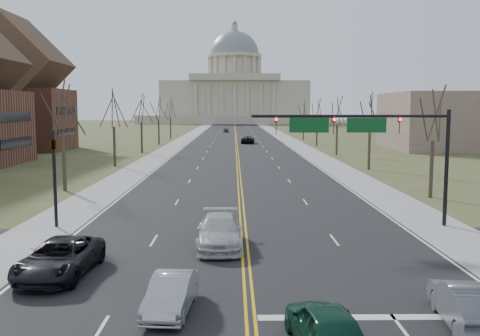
{
  "coord_description": "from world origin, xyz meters",
  "views": [
    {
      "loc": [
        -0.59,
        -18.9,
        7.29
      ],
      "look_at": [
        -0.12,
        19.19,
        3.0
      ],
      "focal_mm": 40.0,
      "sensor_mm": 36.0,
      "label": 1
    }
  ],
  "objects_px": {
    "car_nb_outer_lead": "(469,304)",
    "car_sb_inner_second": "(220,232)",
    "signal_mast": "(365,133)",
    "car_nb_inner_lead": "(326,327)",
    "car_sb_inner_lead": "(171,294)",
    "car_sb_outer_lead": "(60,258)",
    "signal_left": "(54,167)",
    "car_far_nb": "(248,140)",
    "car_far_sb": "(226,130)"
  },
  "relations": [
    {
      "from": "car_nb_outer_lead",
      "to": "car_sb_inner_second",
      "type": "relative_size",
      "value": 0.83
    },
    {
      "from": "signal_mast",
      "to": "car_nb_inner_lead",
      "type": "relative_size",
      "value": 2.71
    },
    {
      "from": "car_nb_inner_lead",
      "to": "signal_mast",
      "type": "bearing_deg",
      "value": -114.17
    },
    {
      "from": "car_sb_inner_second",
      "to": "signal_mast",
      "type": "bearing_deg",
      "value": 28.51
    },
    {
      "from": "car_sb_inner_lead",
      "to": "car_sb_outer_lead",
      "type": "distance_m",
      "value": 6.8
    },
    {
      "from": "signal_left",
      "to": "car_sb_outer_lead",
      "type": "bearing_deg",
      "value": -70.95
    },
    {
      "from": "signal_mast",
      "to": "car_sb_inner_second",
      "type": "distance_m",
      "value": 11.19
    },
    {
      "from": "signal_left",
      "to": "car_nb_outer_lead",
      "type": "relative_size",
      "value": 1.26
    },
    {
      "from": "signal_left",
      "to": "car_sb_inner_lead",
      "type": "distance_m",
      "value": 16.65
    },
    {
      "from": "car_sb_inner_lead",
      "to": "car_far_nb",
      "type": "xyz_separation_m",
      "value": [
        5.21,
        91.69,
        0.11
      ]
    },
    {
      "from": "car_sb_outer_lead",
      "to": "signal_left",
      "type": "bearing_deg",
      "value": 112.23
    },
    {
      "from": "signal_mast",
      "to": "car_sb_outer_lead",
      "type": "xyz_separation_m",
      "value": [
        -15.61,
        -9.67,
        -4.96
      ]
    },
    {
      "from": "signal_left",
      "to": "car_far_sb",
      "type": "bearing_deg",
      "value": 86.15
    },
    {
      "from": "signal_left",
      "to": "car_far_sb",
      "type": "relative_size",
      "value": 1.55
    },
    {
      "from": "car_nb_outer_lead",
      "to": "car_sb_inner_lead",
      "type": "height_order",
      "value": "car_nb_outer_lead"
    },
    {
      "from": "car_nb_outer_lead",
      "to": "car_far_nb",
      "type": "bearing_deg",
      "value": -80.23
    },
    {
      "from": "signal_left",
      "to": "car_far_nb",
      "type": "xyz_separation_m",
      "value": [
        13.89,
        77.8,
        -2.93
      ]
    },
    {
      "from": "car_sb_inner_second",
      "to": "car_far_sb",
      "type": "height_order",
      "value": "car_sb_inner_second"
    },
    {
      "from": "car_sb_inner_lead",
      "to": "car_sb_outer_lead",
      "type": "relative_size",
      "value": 0.71
    },
    {
      "from": "car_nb_inner_lead",
      "to": "car_sb_inner_second",
      "type": "height_order",
      "value": "car_sb_inner_second"
    },
    {
      "from": "signal_mast",
      "to": "signal_left",
      "type": "relative_size",
      "value": 2.02
    },
    {
      "from": "car_sb_outer_lead",
      "to": "car_sb_inner_second",
      "type": "height_order",
      "value": "car_sb_inner_second"
    },
    {
      "from": "car_nb_outer_lead",
      "to": "car_sb_inner_lead",
      "type": "bearing_deg",
      "value": -1.62
    },
    {
      "from": "car_nb_inner_lead",
      "to": "car_sb_inner_lead",
      "type": "xyz_separation_m",
      "value": [
        -5.0,
        3.19,
        -0.1
      ]
    },
    {
      "from": "car_sb_inner_second",
      "to": "car_far_nb",
      "type": "bearing_deg",
      "value": 86.6
    },
    {
      "from": "signal_left",
      "to": "car_nb_outer_lead",
      "type": "bearing_deg",
      "value": -39.36
    },
    {
      "from": "car_nb_inner_lead",
      "to": "car_far_nb",
      "type": "height_order",
      "value": "car_far_nb"
    },
    {
      "from": "car_sb_inner_lead",
      "to": "car_sb_inner_second",
      "type": "xyz_separation_m",
      "value": [
        1.52,
        8.96,
        0.16
      ]
    },
    {
      "from": "car_nb_outer_lead",
      "to": "car_sb_inner_second",
      "type": "bearing_deg",
      "value": -43.9
    },
    {
      "from": "signal_mast",
      "to": "car_far_sb",
      "type": "relative_size",
      "value": 3.12
    },
    {
      "from": "car_sb_outer_lead",
      "to": "car_far_nb",
      "type": "relative_size",
      "value": 1.02
    },
    {
      "from": "car_nb_inner_lead",
      "to": "car_sb_inner_second",
      "type": "bearing_deg",
      "value": -80.99
    },
    {
      "from": "car_nb_inner_lead",
      "to": "car_sb_inner_lead",
      "type": "height_order",
      "value": "car_nb_inner_lead"
    },
    {
      "from": "car_sb_inner_second",
      "to": "car_nb_inner_lead",
      "type": "bearing_deg",
      "value": -74.81
    },
    {
      "from": "car_nb_inner_lead",
      "to": "car_nb_outer_lead",
      "type": "distance_m",
      "value": 5.34
    },
    {
      "from": "signal_mast",
      "to": "car_nb_outer_lead",
      "type": "xyz_separation_m",
      "value": [
        -0.2,
        -15.37,
        -4.97
      ]
    },
    {
      "from": "car_nb_inner_lead",
      "to": "car_far_sb",
      "type": "relative_size",
      "value": 1.15
    },
    {
      "from": "car_sb_outer_lead",
      "to": "car_sb_inner_second",
      "type": "distance_m",
      "value": 8.33
    },
    {
      "from": "car_nb_inner_lead",
      "to": "car_sb_outer_lead",
      "type": "relative_size",
      "value": 0.79
    },
    {
      "from": "car_sb_inner_lead",
      "to": "car_sb_outer_lead",
      "type": "xyz_separation_m",
      "value": [
        -5.33,
        4.21,
        0.13
      ]
    },
    {
      "from": "signal_mast",
      "to": "car_far_sb",
      "type": "distance_m",
      "value": 129.41
    },
    {
      "from": "car_sb_inner_lead",
      "to": "signal_left",
      "type": "bearing_deg",
      "value": 126.71
    },
    {
      "from": "signal_left",
      "to": "car_nb_outer_lead",
      "type": "height_order",
      "value": "signal_left"
    },
    {
      "from": "car_sb_outer_lead",
      "to": "car_far_nb",
      "type": "height_order",
      "value": "car_sb_outer_lead"
    },
    {
      "from": "car_nb_inner_lead",
      "to": "car_nb_outer_lead",
      "type": "relative_size",
      "value": 0.94
    },
    {
      "from": "car_nb_outer_lead",
      "to": "car_sb_inner_second",
      "type": "distance_m",
      "value": 13.5
    },
    {
      "from": "signal_mast",
      "to": "car_sb_outer_lead",
      "type": "relative_size",
      "value": 2.13
    },
    {
      "from": "signal_left",
      "to": "car_far_nb",
      "type": "height_order",
      "value": "signal_left"
    },
    {
      "from": "car_far_sb",
      "to": "car_sb_inner_second",
      "type": "bearing_deg",
      "value": -89.64
    },
    {
      "from": "car_nb_outer_lead",
      "to": "signal_left",
      "type": "bearing_deg",
      "value": -32.57
    }
  ]
}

